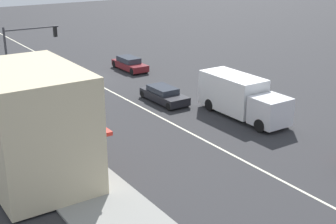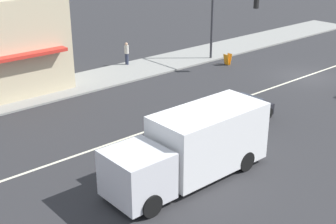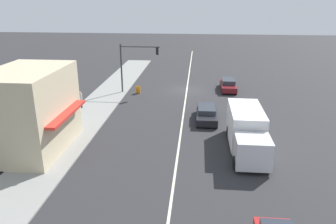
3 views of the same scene
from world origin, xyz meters
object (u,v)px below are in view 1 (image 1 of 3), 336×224
Objects in this scene: traffic_signal_main at (23,48)px; sedan_dark at (164,95)px; delivery_truck at (241,97)px; warning_aframe_sign at (34,89)px; sedan_maroon at (130,64)px.

sedan_dark is at bearing 135.71° from traffic_signal_main.
delivery_truck is (-11.12, 13.95, -2.43)m from traffic_signal_main.
warning_aframe_sign is 10.94m from sedan_maroon.
delivery_truck is at bearing 115.64° from sedan_dark.
warning_aframe_sign is 11.20m from sedan_dark.
delivery_truck is (-10.65, 13.83, 1.04)m from warning_aframe_sign.
warning_aframe_sign is 0.18× the size of sedan_maroon.
sedan_maroon is at bearing -104.92° from sedan_dark.
delivery_truck reaches higher than sedan_maroon.
sedan_maroon is at bearing -167.87° from traffic_signal_main.
traffic_signal_main is at bearing -51.44° from delivery_truck.
sedan_maroon is (-10.65, -2.52, 0.21)m from warning_aframe_sign.
sedan_dark is (-7.85, 7.99, 0.16)m from warning_aframe_sign.
delivery_truck is 1.63× the size of sedan_maroon.
sedan_dark is at bearing -64.36° from delivery_truck.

